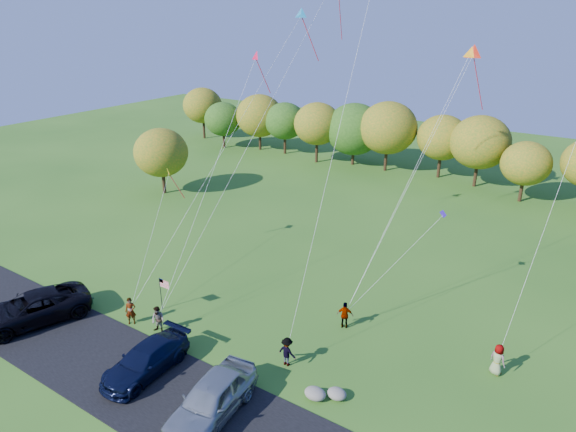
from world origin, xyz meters
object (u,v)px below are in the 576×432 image
minivan_dark (33,308)px  flyer_d (345,315)px  park_bench (80,295)px  minivan_navy (146,360)px  trash_barrel (84,297)px  flyer_c (287,352)px  minivan_silver (211,399)px  flyer_a (131,311)px  flyer_b (158,320)px  flyer_e (498,359)px

minivan_dark → flyer_d: bearing=51.6°
park_bench → minivan_navy: bearing=-29.0°
minivan_dark → trash_barrel: minivan_dark is taller
flyer_c → flyer_d: flyer_d is taller
minivan_silver → flyer_c: minivan_silver is taller
flyer_c → minivan_silver: bearing=83.4°
minivan_silver → trash_barrel: bearing=160.5°
flyer_d → park_bench: (-16.02, -7.16, -0.32)m
minivan_dark → flyer_a: minivan_dark is taller
minivan_navy → flyer_c: size_ratio=3.15×
flyer_b → flyer_e: bearing=17.2°
minivan_navy → park_bench: minivan_navy is taller
flyer_b → flyer_c: flyer_b is taller
minivan_dark → flyer_b: (7.29, 3.54, -0.13)m
flyer_b → flyer_d: bearing=31.1°
flyer_a → flyer_d: size_ratio=1.02×
minivan_navy → flyer_e: 18.75m
park_bench → trash_barrel: bearing=22.5°
flyer_e → minivan_silver: bearing=69.5°
flyer_c → trash_barrel: bearing=10.7°
flyer_a → trash_barrel: 4.61m
minivan_dark → flyer_c: size_ratio=3.96×
flyer_d → trash_barrel: size_ratio=2.16×
flyer_c → trash_barrel: (-14.87, -2.08, -0.45)m
minivan_silver → trash_barrel: (-14.01, 3.11, -0.63)m
minivan_dark → flyer_d: size_ratio=3.85×
minivan_dark → minivan_navy: 9.58m
park_bench → flyer_b: bearing=-9.5°
minivan_navy → flyer_d: (6.86, 9.69, 0.04)m
minivan_navy → flyer_a: flyer_a is taller
flyer_a → flyer_b: 2.13m
minivan_silver → flyer_d: size_ratio=3.28×
minivan_silver → flyer_b: minivan_silver is taller
flyer_b → flyer_e: size_ratio=0.97×
minivan_dark → minivan_navy: minivan_dark is taller
minivan_navy → trash_barrel: minivan_navy is taller
minivan_navy → flyer_b: bearing=124.9°
flyer_a → park_bench: bearing=141.8°
minivan_dark → trash_barrel: bearing=99.3°
flyer_d → flyer_e: flyer_e is taller
flyer_b → park_bench: bearing=179.0°
minivan_silver → flyer_d: (1.82, 10.13, -0.16)m
flyer_a → flyer_e: 21.43m
flyer_a → flyer_d: (11.25, 6.95, -0.02)m
minivan_navy → flyer_a: size_ratio=3.00×
flyer_e → minivan_dark: bearing=47.4°
flyer_b → trash_barrel: (-6.69, -0.34, -0.47)m
flyer_c → park_bench: flyer_c is taller
flyer_c → flyer_a: bearing=13.8°
flyer_c → park_bench: 15.23m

